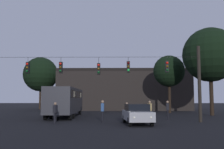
{
  "coord_description": "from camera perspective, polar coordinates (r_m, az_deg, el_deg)",
  "views": [
    {
      "loc": [
        1.66,
        -7.17,
        1.93
      ],
      "look_at": [
        1.37,
        14.05,
        3.9
      ],
      "focal_mm": 41.7,
      "sensor_mm": 36.0,
      "label": 1
    }
  ],
  "objects": [
    {
      "name": "overhead_signal_span",
      "position": [
        21.87,
        -3.53,
        -0.77
      ],
      "size": [
        17.6,
        0.44,
        6.36
      ],
      "color": "black",
      "rests_on": "ground"
    },
    {
      "name": "pedestrian_near_bus",
      "position": [
        24.66,
        12.09,
        -7.38
      ],
      "size": [
        0.28,
        0.39,
        1.74
      ],
      "color": "black",
      "rests_on": "ground"
    },
    {
      "name": "pedestrian_crossing_right",
      "position": [
        20.93,
        -12.36,
        -7.94
      ],
      "size": [
        0.33,
        0.41,
        1.64
      ],
      "color": "black",
      "rests_on": "ground"
    },
    {
      "name": "pedestrian_trailing",
      "position": [
        23.0,
        3.27,
        -7.88
      ],
      "size": [
        0.32,
        0.41,
        1.6
      ],
      "color": "black",
      "rests_on": "ground"
    },
    {
      "name": "pedestrian_crossing_left",
      "position": [
        23.61,
        8.27,
        -7.54
      ],
      "size": [
        0.35,
        0.42,
        1.74
      ],
      "color": "black",
      "rests_on": "ground"
    },
    {
      "name": "pedestrian_crossing_center",
      "position": [
        21.71,
        -2.1,
        -7.7
      ],
      "size": [
        0.25,
        0.37,
        1.79
      ],
      "color": "black",
      "rests_on": "ground"
    },
    {
      "name": "car_near_right",
      "position": [
        19.97,
        5.5,
        -8.54
      ],
      "size": [
        2.19,
        4.46,
        1.52
      ],
      "color": "#99999E",
      "rests_on": "ground"
    },
    {
      "name": "tree_right_far",
      "position": [
        32.76,
        20.7,
        4.04
      ],
      "size": [
        6.39,
        6.39,
        10.27
      ],
      "color": "black",
      "rests_on": "ground"
    },
    {
      "name": "corner_building",
      "position": [
        47.85,
        2.46,
        -3.55
      ],
      "size": [
        21.88,
        13.51,
        6.81
      ],
      "color": "black",
      "rests_on": "ground"
    },
    {
      "name": "tree_behind_building",
      "position": [
        50.07,
        -15.39,
        0.03
      ],
      "size": [
        6.36,
        6.36,
        9.62
      ],
      "color": "#2D2116",
      "rests_on": "ground"
    },
    {
      "name": "city_bus",
      "position": [
        28.41,
        -10.11,
        -5.36
      ],
      "size": [
        2.85,
        11.07,
        3.0
      ],
      "color": "#2D2D33",
      "rests_on": "ground"
    },
    {
      "name": "ground_plane",
      "position": [
        31.78,
        -2.23,
        -8.79
      ],
      "size": [
        168.0,
        168.0,
        0.0
      ],
      "primitive_type": "plane",
      "color": "black",
      "rests_on": "ground"
    },
    {
      "name": "tree_left_silhouette",
      "position": [
        36.36,
        12.38,
        0.7
      ],
      "size": [
        4.28,
        4.28,
        7.83
      ],
      "color": "black",
      "rests_on": "ground"
    }
  ]
}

